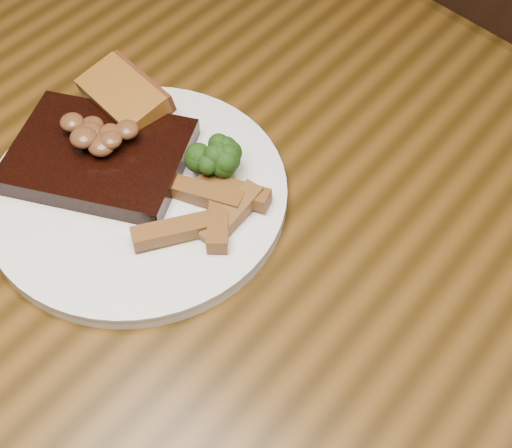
{
  "coord_description": "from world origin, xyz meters",
  "views": [
    {
      "loc": [
        0.27,
        -0.32,
        1.3
      ],
      "look_at": [
        0.01,
        -0.02,
        0.78
      ],
      "focal_mm": 50.0,
      "sensor_mm": 36.0,
      "label": 1
    }
  ],
  "objects_px": {
    "plate": "(138,195)",
    "potato_wedges": "(207,217)",
    "chair_far": "(455,103)",
    "garlic_bread": "(125,109)",
    "dining_table": "(257,276)",
    "steak": "(100,157)"
  },
  "relations": [
    {
      "from": "steak",
      "to": "garlic_bread",
      "type": "bearing_deg",
      "value": 90.73
    },
    {
      "from": "chair_far",
      "to": "plate",
      "type": "bearing_deg",
      "value": 89.66
    },
    {
      "from": "plate",
      "to": "potato_wedges",
      "type": "relative_size",
      "value": 3.09
    },
    {
      "from": "chair_far",
      "to": "garlic_bread",
      "type": "bearing_deg",
      "value": 80.19
    },
    {
      "from": "chair_far",
      "to": "garlic_bread",
      "type": "xyz_separation_m",
      "value": [
        -0.16,
        -0.54,
        0.28
      ]
    },
    {
      "from": "steak",
      "to": "dining_table",
      "type": "bearing_deg",
      "value": -7.76
    },
    {
      "from": "chair_far",
      "to": "dining_table",
      "type": "bearing_deg",
      "value": 100.5
    },
    {
      "from": "dining_table",
      "to": "plate",
      "type": "height_order",
      "value": "plate"
    },
    {
      "from": "dining_table",
      "to": "steak",
      "type": "xyz_separation_m",
      "value": [
        -0.16,
        -0.05,
        0.12
      ]
    },
    {
      "from": "steak",
      "to": "chair_far",
      "type": "bearing_deg",
      "value": 52.83
    },
    {
      "from": "chair_far",
      "to": "plate",
      "type": "height_order",
      "value": "chair_far"
    },
    {
      "from": "garlic_bread",
      "to": "potato_wedges",
      "type": "relative_size",
      "value": 1.01
    },
    {
      "from": "chair_far",
      "to": "potato_wedges",
      "type": "distance_m",
      "value": 0.65
    },
    {
      "from": "plate",
      "to": "potato_wedges",
      "type": "height_order",
      "value": "potato_wedges"
    },
    {
      "from": "dining_table",
      "to": "potato_wedges",
      "type": "bearing_deg",
      "value": -128.94
    },
    {
      "from": "dining_table",
      "to": "steak",
      "type": "height_order",
      "value": "steak"
    },
    {
      "from": "dining_table",
      "to": "garlic_bread",
      "type": "bearing_deg",
      "value": 175.37
    },
    {
      "from": "dining_table",
      "to": "chair_far",
      "type": "bearing_deg",
      "value": 93.38
    },
    {
      "from": "plate",
      "to": "steak",
      "type": "xyz_separation_m",
      "value": [
        -0.05,
        0.0,
        0.02
      ]
    },
    {
      "from": "plate",
      "to": "steak",
      "type": "distance_m",
      "value": 0.06
    },
    {
      "from": "dining_table",
      "to": "steak",
      "type": "bearing_deg",
      "value": -162.89
    },
    {
      "from": "dining_table",
      "to": "chair_far",
      "type": "distance_m",
      "value": 0.58
    }
  ]
}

